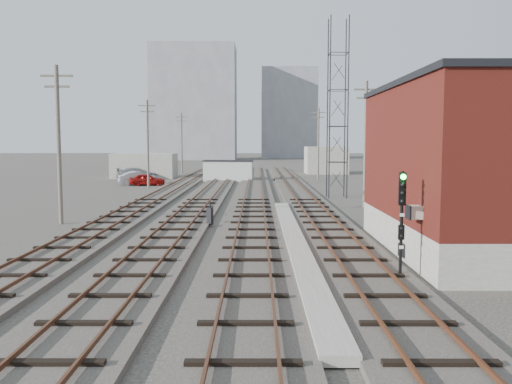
{
  "coord_description": "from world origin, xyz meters",
  "views": [
    {
      "loc": [
        -1.22,
        -10.78,
        4.69
      ],
      "look_at": [
        -1.29,
        16.19,
        2.2
      ],
      "focal_mm": 38.0,
      "sensor_mm": 36.0,
      "label": 1
    }
  ],
  "objects_px": {
    "site_trailer": "(228,171)",
    "car_grey": "(137,174)",
    "switch_stand": "(210,216)",
    "car_red": "(147,180)",
    "car_silver": "(139,178)",
    "signal_mast": "(402,218)"
  },
  "relations": [
    {
      "from": "site_trailer",
      "to": "switch_stand",
      "type": "bearing_deg",
      "value": -86.09
    },
    {
      "from": "signal_mast",
      "to": "car_silver",
      "type": "distance_m",
      "value": 44.74
    },
    {
      "from": "signal_mast",
      "to": "car_silver",
      "type": "bearing_deg",
      "value": 113.62
    },
    {
      "from": "car_silver",
      "to": "car_red",
      "type": "bearing_deg",
      "value": -149.12
    },
    {
      "from": "site_trailer",
      "to": "signal_mast",
      "type": "bearing_deg",
      "value": -77.28
    },
    {
      "from": "switch_stand",
      "to": "car_silver",
      "type": "xyz_separation_m",
      "value": [
        -10.36,
        29.39,
        0.15
      ]
    },
    {
      "from": "car_red",
      "to": "signal_mast",
      "type": "bearing_deg",
      "value": -165.24
    },
    {
      "from": "car_silver",
      "to": "signal_mast",
      "type": "bearing_deg",
      "value": -176.83
    },
    {
      "from": "switch_stand",
      "to": "car_red",
      "type": "bearing_deg",
      "value": 132.14
    },
    {
      "from": "site_trailer",
      "to": "car_grey",
      "type": "bearing_deg",
      "value": 170.04
    },
    {
      "from": "site_trailer",
      "to": "car_red",
      "type": "bearing_deg",
      "value": -138.92
    },
    {
      "from": "signal_mast",
      "to": "switch_stand",
      "type": "xyz_separation_m",
      "value": [
        -7.56,
        11.58,
        -1.55
      ]
    },
    {
      "from": "signal_mast",
      "to": "car_red",
      "type": "distance_m",
      "value": 43.51
    },
    {
      "from": "site_trailer",
      "to": "car_silver",
      "type": "bearing_deg",
      "value": -145.96
    },
    {
      "from": "car_red",
      "to": "car_silver",
      "type": "relative_size",
      "value": 0.85
    },
    {
      "from": "car_red",
      "to": "car_grey",
      "type": "height_order",
      "value": "car_grey"
    },
    {
      "from": "car_grey",
      "to": "switch_stand",
      "type": "bearing_deg",
      "value": -169.78
    },
    {
      "from": "site_trailer",
      "to": "car_grey",
      "type": "relative_size",
      "value": 1.2
    },
    {
      "from": "switch_stand",
      "to": "site_trailer",
      "type": "bearing_deg",
      "value": 115.55
    },
    {
      "from": "site_trailer",
      "to": "car_red",
      "type": "height_order",
      "value": "site_trailer"
    },
    {
      "from": "signal_mast",
      "to": "switch_stand",
      "type": "bearing_deg",
      "value": 123.14
    },
    {
      "from": "switch_stand",
      "to": "site_trailer",
      "type": "relative_size",
      "value": 0.2
    }
  ]
}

